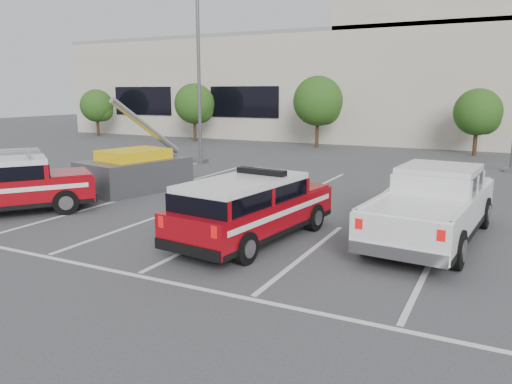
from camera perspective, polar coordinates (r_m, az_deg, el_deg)
ground at (r=13.04m, az=-5.50°, el=-5.49°), size 120.00×120.00×0.00m
stall_markings at (r=16.89m, az=2.65°, el=-1.52°), size 23.00×15.00×0.01m
convention_building at (r=42.91m, az=18.42°, el=12.08°), size 60.00×16.99×13.20m
tree_far_left at (r=45.41m, az=-17.62°, el=9.26°), size 2.77×2.77×3.99m
tree_left at (r=39.11m, az=-6.91°, el=9.83°), size 3.07×3.07×4.42m
tree_mid_left at (r=34.59m, az=7.24°, el=10.08°), size 3.37×3.37×4.85m
tree_mid_right at (r=32.64m, az=24.16°, el=8.17°), size 2.77×2.77×3.99m
light_pole_left at (r=26.94m, az=-6.57°, el=14.32°), size 0.90×0.60×10.24m
fire_chief_suv at (r=12.73m, az=-0.46°, el=-2.38°), size 2.51×5.37×1.82m
white_pickup at (r=13.63m, az=19.53°, el=-2.11°), size 2.64×6.27×1.88m
ladder_suv at (r=17.39m, az=-26.98°, el=0.26°), size 4.58×5.22×1.98m
utility_rig at (r=20.02m, az=-14.12°, el=2.25°), size 4.29×4.43×3.59m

